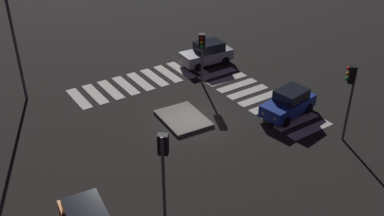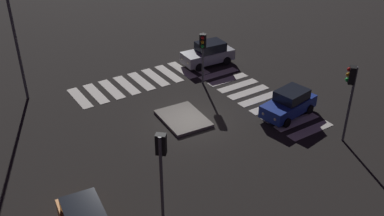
{
  "view_description": "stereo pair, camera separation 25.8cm",
  "coord_description": "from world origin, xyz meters",
  "px_view_note": "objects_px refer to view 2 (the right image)",
  "views": [
    {
      "loc": [
        -19.2,
        12.85,
        14.33
      ],
      "look_at": [
        0.0,
        0.0,
        1.0
      ],
      "focal_mm": 41.9,
      "sensor_mm": 36.0,
      "label": 1
    },
    {
      "loc": [
        -19.35,
        12.64,
        14.33
      ],
      "look_at": [
        0.0,
        0.0,
        1.0
      ],
      "focal_mm": 41.9,
      "sensor_mm": 36.0,
      "label": 2
    }
  ],
  "objects_px": {
    "car_blue": "(289,103)",
    "street_lamp": "(11,17)",
    "traffic_light_west": "(161,156)",
    "traffic_light_east": "(203,47)",
    "car_silver": "(208,54)",
    "traffic_island": "(183,118)",
    "traffic_light_south": "(351,86)"
  },
  "relations": [
    {
      "from": "traffic_island",
      "to": "traffic_light_east",
      "type": "bearing_deg",
      "value": -47.95
    },
    {
      "from": "car_silver",
      "to": "car_blue",
      "type": "bearing_deg",
      "value": 92.2
    },
    {
      "from": "traffic_light_west",
      "to": "traffic_light_east",
      "type": "distance_m",
      "value": 13.27
    },
    {
      "from": "traffic_light_west",
      "to": "traffic_light_east",
      "type": "height_order",
      "value": "traffic_light_west"
    },
    {
      "from": "traffic_island",
      "to": "car_silver",
      "type": "relative_size",
      "value": 0.84
    },
    {
      "from": "traffic_light_east",
      "to": "car_blue",
      "type": "bearing_deg",
      "value": 59.18
    },
    {
      "from": "traffic_island",
      "to": "street_lamp",
      "type": "distance_m",
      "value": 12.07
    },
    {
      "from": "car_silver",
      "to": "traffic_light_west",
      "type": "distance_m",
      "value": 16.93
    },
    {
      "from": "car_blue",
      "to": "traffic_light_east",
      "type": "relative_size",
      "value": 1.07
    },
    {
      "from": "car_blue",
      "to": "street_lamp",
      "type": "bearing_deg",
      "value": -49.72
    },
    {
      "from": "car_silver",
      "to": "car_blue",
      "type": "relative_size",
      "value": 1.03
    },
    {
      "from": "traffic_island",
      "to": "car_silver",
      "type": "xyz_separation_m",
      "value": [
        5.96,
        -6.03,
        0.76
      ]
    },
    {
      "from": "car_silver",
      "to": "street_lamp",
      "type": "bearing_deg",
      "value": -4.93
    },
    {
      "from": "traffic_light_south",
      "to": "traffic_light_west",
      "type": "bearing_deg",
      "value": 44.76
    },
    {
      "from": "car_blue",
      "to": "traffic_island",
      "type": "bearing_deg",
      "value": -37.32
    },
    {
      "from": "traffic_island",
      "to": "car_silver",
      "type": "height_order",
      "value": "car_silver"
    },
    {
      "from": "traffic_island",
      "to": "traffic_light_west",
      "type": "height_order",
      "value": "traffic_light_west"
    },
    {
      "from": "car_silver",
      "to": "traffic_light_east",
      "type": "bearing_deg",
      "value": 52.16
    },
    {
      "from": "traffic_island",
      "to": "traffic_light_south",
      "type": "height_order",
      "value": "traffic_light_south"
    },
    {
      "from": "car_blue",
      "to": "street_lamp",
      "type": "height_order",
      "value": "street_lamp"
    },
    {
      "from": "traffic_light_east",
      "to": "street_lamp",
      "type": "relative_size",
      "value": 0.45
    },
    {
      "from": "traffic_island",
      "to": "street_lamp",
      "type": "xyz_separation_m",
      "value": [
        7.97,
        7.2,
        5.5
      ]
    },
    {
      "from": "traffic_light_east",
      "to": "car_silver",
      "type": "bearing_deg",
      "value": 179.72
    },
    {
      "from": "traffic_light_south",
      "to": "traffic_island",
      "type": "bearing_deg",
      "value": -1.05
    },
    {
      "from": "car_silver",
      "to": "street_lamp",
      "type": "relative_size",
      "value": 0.49
    },
    {
      "from": "car_silver",
      "to": "traffic_light_west",
      "type": "relative_size",
      "value": 0.94
    },
    {
      "from": "car_silver",
      "to": "traffic_light_east",
      "type": "xyz_separation_m",
      "value": [
        -2.61,
        2.31,
        1.97
      ]
    },
    {
      "from": "car_silver",
      "to": "traffic_light_east",
      "type": "relative_size",
      "value": 1.1
    },
    {
      "from": "car_blue",
      "to": "traffic_light_west",
      "type": "relative_size",
      "value": 0.92
    },
    {
      "from": "traffic_island",
      "to": "traffic_light_south",
      "type": "distance_m",
      "value": 9.85
    },
    {
      "from": "traffic_light_south",
      "to": "street_lamp",
      "type": "distance_m",
      "value": 20.11
    },
    {
      "from": "traffic_light_west",
      "to": "street_lamp",
      "type": "bearing_deg",
      "value": 50.37
    }
  ]
}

